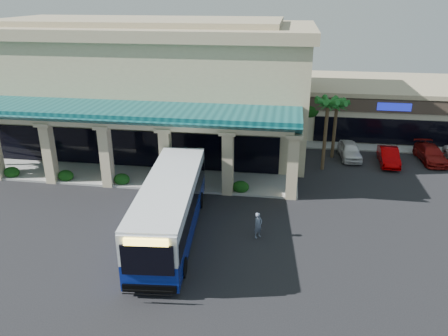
% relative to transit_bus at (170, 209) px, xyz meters
% --- Properties ---
extents(ground, '(110.00, 110.00, 0.00)m').
position_rel_transit_bus_xyz_m(ground, '(0.99, 1.00, -1.74)').
color(ground, black).
extents(main_building, '(30.80, 14.80, 11.35)m').
position_rel_transit_bus_xyz_m(main_building, '(-7.01, 17.00, 3.94)').
color(main_building, '#C0B289').
rests_on(main_building, ground).
extents(arcade, '(30.00, 6.20, 5.70)m').
position_rel_transit_bus_xyz_m(arcade, '(-7.01, 7.80, 1.11)').
color(arcade, '#0B4246').
rests_on(arcade, ground).
extents(strip_mall, '(22.50, 12.50, 4.90)m').
position_rel_transit_bus_xyz_m(strip_mall, '(18.99, 25.00, 0.71)').
color(strip_mall, beige).
rests_on(strip_mall, ground).
extents(palm_0, '(2.40, 2.40, 6.60)m').
position_rel_transit_bus_xyz_m(palm_0, '(9.49, 12.00, 1.56)').
color(palm_0, '#195F1F').
rests_on(palm_0, ground).
extents(palm_1, '(2.40, 2.40, 5.80)m').
position_rel_transit_bus_xyz_m(palm_1, '(10.49, 15.00, 1.16)').
color(palm_1, '#195F1F').
rests_on(palm_1, ground).
extents(broadleaf_tree, '(2.60, 2.60, 4.81)m').
position_rel_transit_bus_xyz_m(broadleaf_tree, '(8.49, 20.00, 0.67)').
color(broadleaf_tree, '#0D340C').
rests_on(broadleaf_tree, ground).
extents(transit_bus, '(4.02, 12.65, 3.48)m').
position_rel_transit_bus_xyz_m(transit_bus, '(0.00, 0.00, 0.00)').
color(transit_bus, navy).
rests_on(transit_bus, ground).
extents(pedestrian, '(0.67, 0.69, 1.59)m').
position_rel_transit_bus_xyz_m(pedestrian, '(5.13, 0.49, -0.94)').
color(pedestrian, slate).
rests_on(pedestrian, ground).
extents(car_silver, '(1.96, 4.28, 1.42)m').
position_rel_transit_bus_xyz_m(car_silver, '(11.96, 15.00, -1.03)').
color(car_silver, silver).
rests_on(car_silver, ground).
extents(car_white, '(1.64, 4.23, 1.37)m').
position_rel_transit_bus_xyz_m(car_white, '(15.04, 14.05, -1.05)').
color(car_white, '#A10001').
rests_on(car_white, ground).
extents(car_red, '(2.24, 4.76, 1.34)m').
position_rel_transit_bus_xyz_m(car_red, '(18.72, 15.28, -1.07)').
color(car_red, maroon).
rests_on(car_red, ground).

